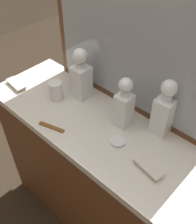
% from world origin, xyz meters
% --- Properties ---
extents(ground_plane, '(6.00, 6.00, 0.00)m').
position_xyz_m(ground_plane, '(0.00, 0.00, 0.00)').
color(ground_plane, '#2D2319').
extents(dresser, '(1.29, 0.45, 0.95)m').
position_xyz_m(dresser, '(0.00, 0.00, 0.48)').
color(dresser, brown).
rests_on(dresser, ground_plane).
extents(dresser_mirror, '(0.94, 0.03, 0.73)m').
position_xyz_m(dresser_mirror, '(0.00, 0.21, 1.31)').
color(dresser_mirror, brown).
rests_on(dresser_mirror, dresser).
extents(crystal_decanter_front, '(0.09, 0.09, 0.29)m').
position_xyz_m(crystal_decanter_front, '(-0.21, 0.10, 1.07)').
color(crystal_decanter_front, white).
rests_on(crystal_decanter_front, dresser).
extents(crystal_decanter_rear, '(0.07, 0.07, 0.27)m').
position_xyz_m(crystal_decanter_rear, '(0.08, 0.08, 1.06)').
color(crystal_decanter_rear, white).
rests_on(crystal_decanter_rear, dresser).
extents(crystal_decanter_far_left, '(0.08, 0.08, 0.29)m').
position_xyz_m(crystal_decanter_far_left, '(0.24, 0.17, 1.07)').
color(crystal_decanter_far_left, white).
rests_on(crystal_decanter_far_left, dresser).
extents(crystal_tumbler_front, '(0.07, 0.07, 0.10)m').
position_xyz_m(crystal_tumbler_front, '(-0.30, -0.01, 1.00)').
color(crystal_tumbler_front, white).
rests_on(crystal_tumbler_front, dresser).
extents(silver_brush_rear, '(0.15, 0.07, 0.02)m').
position_xyz_m(silver_brush_rear, '(-0.55, -0.09, 0.96)').
color(silver_brush_rear, '#B7A88C').
rests_on(silver_brush_rear, dresser).
extents(silver_brush_far_left, '(0.14, 0.07, 0.02)m').
position_xyz_m(silver_brush_far_left, '(0.33, -0.05, 0.96)').
color(silver_brush_far_left, '#B7A88C').
rests_on(silver_brush_far_left, dresser).
extents(porcelain_dish, '(0.07, 0.07, 0.01)m').
position_xyz_m(porcelain_dish, '(0.14, -0.02, 0.96)').
color(porcelain_dish, silver).
rests_on(porcelain_dish, dresser).
extents(tortoiseshell_comb, '(0.14, 0.06, 0.01)m').
position_xyz_m(tortoiseshell_comb, '(-0.15, -0.17, 0.95)').
color(tortoiseshell_comb, brown).
rests_on(tortoiseshell_comb, dresser).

